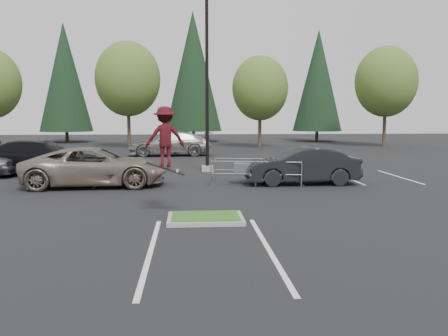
{
  "coord_description": "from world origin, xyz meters",
  "views": [
    {
      "loc": [
        -0.44,
        -13.57,
        3.1
      ],
      "look_at": [
        0.65,
        1.5,
        1.37
      ],
      "focal_mm": 38.0,
      "sensor_mm": 36.0,
      "label": 1
    }
  ],
  "objects": [
    {
      "name": "light_pole",
      "position": [
        0.5,
        12.0,
        4.56
      ],
      "size": [
        0.7,
        0.6,
        10.12
      ],
      "color": "gray",
      "rests_on": "ground"
    },
    {
      "name": "decid_d",
      "position": [
        17.99,
        30.33,
        5.91
      ],
      "size": [
        5.76,
        5.76,
        9.43
      ],
      "color": "#38281C",
      "rests_on": "ground"
    },
    {
      "name": "skateboarder",
      "position": [
        -1.2,
        1.0,
        2.39
      ],
      "size": [
        1.3,
        0.89,
        2.12
      ],
      "rotation": [
        0.0,
        0.0,
        3.32
      ],
      "color": "black",
      "rests_on": "ground"
    },
    {
      "name": "car_l_black",
      "position": [
        -8.04,
        11.17,
        0.89
      ],
      "size": [
        6.33,
        3.1,
        1.77
      ],
      "primitive_type": "imported",
      "rotation": [
        0.0,
        0.0,
        1.47
      ],
      "color": "black",
      "rests_on": "ground"
    },
    {
      "name": "cart_corral",
      "position": [
        2.06,
        7.15,
        0.7
      ],
      "size": [
        4.12,
        2.13,
        1.11
      ],
      "rotation": [
        0.0,
        0.0,
        -0.19
      ],
      "color": "gray",
      "rests_on": "ground"
    },
    {
      "name": "grass_median",
      "position": [
        0.0,
        0.0,
        0.08
      ],
      "size": [
        2.2,
        1.6,
        0.16
      ],
      "color": "gray",
      "rests_on": "ground"
    },
    {
      "name": "conif_a",
      "position": [
        -14.0,
        40.0,
        7.1
      ],
      "size": [
        5.72,
        5.72,
        13.0
      ],
      "color": "#38281C",
      "rests_on": "ground"
    },
    {
      "name": "stall_lines",
      "position": [
        -1.35,
        6.02,
        0.0
      ],
      "size": [
        22.62,
        17.6,
        0.01
      ],
      "color": "silver",
      "rests_on": "ground"
    },
    {
      "name": "car_r_charc",
      "position": [
        4.5,
        7.0,
        0.82
      ],
      "size": [
        4.99,
        1.77,
        1.64
      ],
      "primitive_type": "imported",
      "rotation": [
        0.0,
        0.0,
        4.72
      ],
      "color": "black",
      "rests_on": "ground"
    },
    {
      "name": "decid_b",
      "position": [
        -6.01,
        30.53,
        6.04
      ],
      "size": [
        5.89,
        5.89,
        9.64
      ],
      "color": "#38281C",
      "rests_on": "ground"
    },
    {
      "name": "conif_b",
      "position": [
        0.0,
        40.5,
        7.85
      ],
      "size": [
        6.38,
        6.38,
        14.5
      ],
      "color": "#38281C",
      "rests_on": "ground"
    },
    {
      "name": "ground",
      "position": [
        0.0,
        0.0,
        0.0
      ],
      "size": [
        120.0,
        120.0,
        0.0
      ],
      "primitive_type": "plane",
      "color": "black",
      "rests_on": "ground"
    },
    {
      "name": "decid_c",
      "position": [
        5.99,
        29.83,
        5.25
      ],
      "size": [
        5.12,
        5.12,
        8.38
      ],
      "color": "#38281C",
      "rests_on": "ground"
    },
    {
      "name": "car_l_tan",
      "position": [
        -4.5,
        7.0,
        0.84
      ],
      "size": [
        6.21,
        3.12,
        1.69
      ],
      "primitive_type": "imported",
      "rotation": [
        0.0,
        0.0,
        1.63
      ],
      "color": "#7C6C5F",
      "rests_on": "ground"
    },
    {
      "name": "car_far_silver",
      "position": [
        -1.9,
        22.0,
        0.9
      ],
      "size": [
        6.29,
        2.8,
        1.79
      ],
      "primitive_type": "imported",
      "rotation": [
        0.0,
        0.0,
        4.76
      ],
      "color": "gray",
      "rests_on": "ground"
    },
    {
      "name": "conif_c",
      "position": [
        14.0,
        39.5,
        6.85
      ],
      "size": [
        5.5,
        5.5,
        12.5
      ],
      "color": "#38281C",
      "rests_on": "ground"
    }
  ]
}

